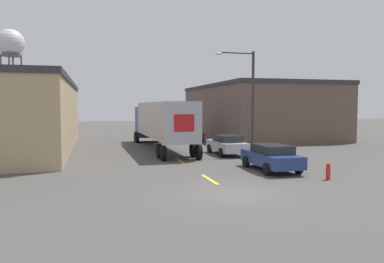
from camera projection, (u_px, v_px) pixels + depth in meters
The scene contains 10 objects.
ground_plane at pixel (232, 193), 15.54m from camera, with size 160.00×160.00×0.00m, color #4C4947.
road_centerline at pixel (179, 160), 25.11m from camera, with size 0.20×16.24×0.01m.
warehouse_right at pixel (255, 111), 44.91m from camera, with size 12.41×20.87×6.16m.
semi_truck at pixel (161, 121), 31.65m from camera, with size 3.02×15.80×3.95m.
parked_car_right_mid at pixel (227, 144), 27.97m from camera, with size 2.07×4.47×1.47m.
parked_car_right_near at pixel (271, 157), 21.04m from camera, with size 2.07×4.47×1.47m.
parked_car_right_far at pixel (190, 134), 38.70m from camera, with size 2.07×4.47×1.47m.
water_tower at pixel (11, 45), 66.94m from camera, with size 4.84×4.84×17.45m.
street_lamp at pixel (248, 94), 27.49m from camera, with size 3.05×0.32×7.63m.
fire_hydrant at pixel (328, 171), 18.38m from camera, with size 0.22×0.22×0.84m.
Camera 1 is at (-5.54, -14.40, 3.60)m, focal length 35.00 mm.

